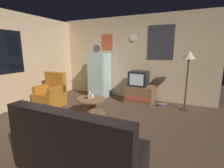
{
  "coord_description": "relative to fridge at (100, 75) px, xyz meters",
  "views": [
    {
      "loc": [
        1.76,
        -2.79,
        1.61
      ],
      "look_at": [
        0.02,
        0.9,
        0.75
      ],
      "focal_mm": 26.27,
      "sensor_mm": 36.0,
      "label": 1
    }
  ],
  "objects": [
    {
      "name": "mug_ceramic_white",
      "position": [
        0.6,
        -1.45,
        -0.29
      ],
      "size": [
        0.08,
        0.08,
        0.09
      ],
      "primitive_type": "cylinder",
      "color": "silver",
      "rests_on": "coffee_table"
    },
    {
      "name": "remote_control",
      "position": [
        0.52,
        -1.58,
        -0.32
      ],
      "size": [
        0.15,
        0.06,
        0.02
      ],
      "primitive_type": "cube",
      "rotation": [
        0.0,
        0.0,
        -0.14
      ],
      "color": "black",
      "rests_on": "coffee_table"
    },
    {
      "name": "couch",
      "position": [
        1.52,
        -3.28,
        -0.44
      ],
      "size": [
        1.7,
        0.8,
        0.92
      ],
      "color": "black",
      "rests_on": "ground_plane"
    },
    {
      "name": "tv_stand",
      "position": [
        1.44,
        -0.1,
        -0.49
      ],
      "size": [
        0.84,
        0.53,
        0.54
      ],
      "color": "brown",
      "rests_on": "ground_plane"
    },
    {
      "name": "armchair",
      "position": [
        -0.81,
        -1.45,
        -0.42
      ],
      "size": [
        0.68,
        0.68,
        0.96
      ],
      "color": "#B2661E",
      "rests_on": "ground_plane"
    },
    {
      "name": "book_stack",
      "position": [
        2.16,
        -0.16,
        -0.71
      ],
      "size": [
        0.21,
        0.15,
        0.08
      ],
      "color": "#49886C",
      "rests_on": "ground_plane"
    },
    {
      "name": "crt_tv",
      "position": [
        1.41,
        -0.1,
        0.0
      ],
      "size": [
        0.54,
        0.51,
        0.44
      ],
      "color": "black",
      "rests_on": "tv_stand"
    },
    {
      "name": "wall_left_with_window",
      "position": [
        -1.56,
        -2.06,
        0.55
      ],
      "size": [
        0.12,
        5.2,
        2.6
      ],
      "color": "#D1B284",
      "rests_on": "ground_plane"
    },
    {
      "name": "ground_plane",
      "position": [
        0.99,
        -2.06,
        -0.75
      ],
      "size": [
        12.0,
        12.0,
        0.0
      ],
      "primitive_type": "plane",
      "color": "#4C3828"
    },
    {
      "name": "wall_with_art",
      "position": [
        0.99,
        0.39,
        0.58
      ],
      "size": [
        5.2,
        0.12,
        2.66
      ],
      "color": "#D1B284",
      "rests_on": "ground_plane"
    },
    {
      "name": "standing_lamp",
      "position": [
        2.73,
        -0.16,
        0.6
      ],
      "size": [
        0.32,
        0.32,
        1.59
      ],
      "color": "#332D28",
      "rests_on": "ground_plane"
    },
    {
      "name": "mug_ceramic_tan",
      "position": [
        0.59,
        -1.59,
        -0.29
      ],
      "size": [
        0.08,
        0.08,
        0.09
      ],
      "primitive_type": "cylinder",
      "color": "tan",
      "rests_on": "coffee_table"
    },
    {
      "name": "fridge",
      "position": [
        0.0,
        0.0,
        0.0
      ],
      "size": [
        0.6,
        0.62,
        1.77
      ],
      "color": "silver",
      "rests_on": "ground_plane"
    },
    {
      "name": "coffee_table",
      "position": [
        0.61,
        -1.54,
        -0.54
      ],
      "size": [
        0.72,
        0.72,
        0.42
      ],
      "color": "brown",
      "rests_on": "ground_plane"
    },
    {
      "name": "wine_glass",
      "position": [
        0.5,
        -1.42,
        -0.26
      ],
      "size": [
        0.05,
        0.05,
        0.15
      ],
      "primitive_type": "cylinder",
      "color": "silver",
      "rests_on": "coffee_table"
    }
  ]
}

